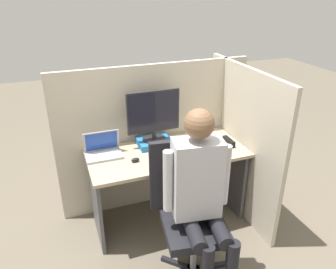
{
  "coord_description": "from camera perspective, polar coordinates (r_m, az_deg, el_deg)",
  "views": [
    {
      "loc": [
        -0.89,
        -2.11,
        2.13
      ],
      "look_at": [
        -0.05,
        0.16,
        0.99
      ],
      "focal_mm": 35.0,
      "sensor_mm": 36.0,
      "label": 1
    }
  ],
  "objects": [
    {
      "name": "person",
      "position": [
        2.31,
        5.8,
        -9.87
      ],
      "size": [
        0.47,
        0.5,
        1.4
      ],
      "color": "black",
      "rests_on": "ground"
    },
    {
      "name": "ground_plane",
      "position": [
        3.13,
        2.01,
        -17.68
      ],
      "size": [
        12.0,
        12.0,
        0.0
      ],
      "primitive_type": "plane",
      "color": "#665B4C"
    },
    {
      "name": "stapler",
      "position": [
        3.11,
        10.52,
        -1.23
      ],
      "size": [
        0.04,
        0.17,
        0.06
      ],
      "color": "black",
      "rests_on": "desk"
    },
    {
      "name": "carrot_toy",
      "position": [
        2.74,
        -1.46,
        -4.85
      ],
      "size": [
        0.04,
        0.15,
        0.04
      ],
      "color": "orange",
      "rests_on": "desk"
    },
    {
      "name": "desk",
      "position": [
        3.04,
        -0.13,
        -6.08
      ],
      "size": [
        1.42,
        0.64,
        0.74
      ],
      "color": "tan",
      "rests_on": "ground"
    },
    {
      "name": "paper_box",
      "position": [
        3.06,
        -2.43,
        -1.31
      ],
      "size": [
        0.3,
        0.24,
        0.06
      ],
      "color": "#236BAD",
      "rests_on": "desk"
    },
    {
      "name": "office_chair",
      "position": [
        2.57,
        3.38,
        -12.82
      ],
      "size": [
        0.54,
        0.6,
        1.07
      ],
      "color": "black",
      "rests_on": "ground"
    },
    {
      "name": "monitor",
      "position": [
        2.95,
        -2.55,
        3.46
      ],
      "size": [
        0.49,
        0.22,
        0.47
      ],
      "color": "#232328",
      "rests_on": "paper_box"
    },
    {
      "name": "cubicle_panel_back",
      "position": [
        3.24,
        -2.24,
        -0.44
      ],
      "size": [
        1.92,
        0.05,
        1.46
      ],
      "color": "#B7AD99",
      "rests_on": "ground"
    },
    {
      "name": "laptop",
      "position": [
        2.92,
        -11.22,
        -2.83
      ],
      "size": [
        0.31,
        0.21,
        0.22
      ],
      "color": "#99999E",
      "rests_on": "desk"
    },
    {
      "name": "mouse",
      "position": [
        2.79,
        -5.72,
        -4.42
      ],
      "size": [
        0.07,
        0.04,
        0.04
      ],
      "color": "black",
      "rests_on": "desk"
    },
    {
      "name": "cubicle_panel_right",
      "position": [
        3.2,
        12.7,
        -1.45
      ],
      "size": [
        0.04,
        1.27,
        1.46
      ],
      "color": "#B7AD99",
      "rests_on": "ground"
    }
  ]
}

